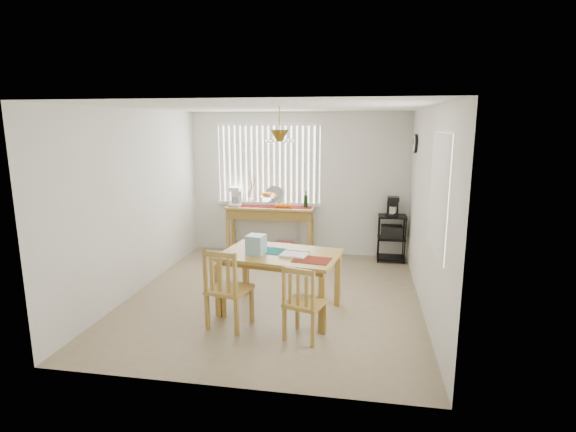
% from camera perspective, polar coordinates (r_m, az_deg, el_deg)
% --- Properties ---
extents(ground, '(4.00, 4.50, 0.01)m').
position_cam_1_polar(ground, '(6.44, -1.73, -10.20)').
color(ground, '#9A8868').
extents(room_shell, '(4.20, 4.70, 2.70)m').
position_cam_1_polar(room_shell, '(6.03, -1.77, 4.98)').
color(room_shell, silver).
rests_on(room_shell, ground).
extents(sideboard, '(1.60, 0.45, 0.90)m').
position_cam_1_polar(sideboard, '(8.21, -2.23, -0.37)').
color(sideboard, '#B08A3B').
rests_on(sideboard, ground).
extents(sideboard_items, '(1.52, 0.38, 0.69)m').
position_cam_1_polar(sideboard_items, '(8.21, -3.95, 2.22)').
color(sideboard_items, maroon).
rests_on(sideboard_items, sideboard).
extents(wire_cart, '(0.48, 0.38, 0.82)m').
position_cam_1_polar(wire_cart, '(8.09, 13.01, -2.20)').
color(wire_cart, black).
rests_on(wire_cart, ground).
extents(cart_items, '(0.19, 0.23, 0.34)m').
position_cam_1_polar(cart_items, '(8.00, 13.17, 1.15)').
color(cart_items, black).
rests_on(cart_items, wire_cart).
extents(dining_table, '(1.59, 1.16, 0.78)m').
position_cam_1_polar(dining_table, '(5.74, -1.05, -5.58)').
color(dining_table, '#B08A3B').
rests_on(dining_table, ground).
extents(table_items, '(1.12, 0.70, 0.25)m').
position_cam_1_polar(table_items, '(5.62, -2.86, -4.01)').
color(table_items, '#126168').
rests_on(table_items, dining_table).
extents(chair_left, '(0.54, 0.54, 0.98)m').
position_cam_1_polar(chair_left, '(5.40, -7.70, -9.20)').
color(chair_left, '#B08A3B').
rests_on(chair_left, ground).
extents(chair_right, '(0.50, 0.50, 0.88)m').
position_cam_1_polar(chair_right, '(5.10, 1.99, -11.00)').
color(chair_right, '#B08A3B').
rests_on(chair_right, ground).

